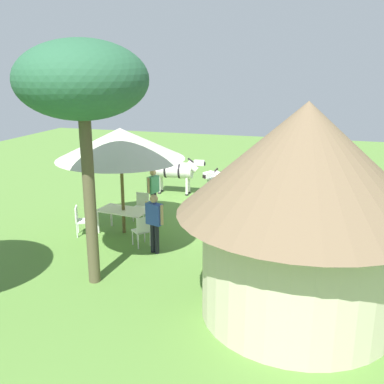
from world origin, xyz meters
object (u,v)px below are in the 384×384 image
object	(u,v)px
zebra_by_umbrella	(175,170)
shade_umbrella	(120,144)
patio_dining_table	(123,212)
patio_chair_west_end	(80,219)
guest_beside_umbrella	(154,218)
patio_chair_east_end	(142,205)
guest_behind_table	(153,188)
thatched_hut	(302,201)
acacia_tree_far_lawn	(82,83)
zebra_nearest_camera	(308,200)
zebra_toward_hut	(227,180)
striped_lounge_chair	(233,219)
standing_watcher	(296,179)
patio_chair_near_lawn	(142,229)

from	to	relation	value
zebra_by_umbrella	shade_umbrella	bearing A→B (deg)	-4.73
patio_dining_table	zebra_by_umbrella	xyz separation A→B (m)	(-0.08, -4.61, 0.28)
patio_chair_west_end	guest_beside_umbrella	xyz separation A→B (m)	(-2.63, 0.59, 0.48)
patio_chair_east_end	guest_behind_table	bearing A→B (deg)	-108.48
guest_behind_table	thatched_hut	bearing A→B (deg)	-117.22
patio_dining_table	guest_beside_umbrella	distance (m)	1.90
shade_umbrella	acacia_tree_far_lawn	xyz separation A→B (m)	(-0.71, 3.13, 1.84)
patio_chair_east_end	zebra_nearest_camera	distance (m)	5.32
patio_chair_east_end	guest_beside_umbrella	bearing A→B (deg)	122.11
guest_beside_umbrella	acacia_tree_far_lawn	distance (m)	4.18
patio_chair_west_end	guest_behind_table	distance (m)	2.82
guest_behind_table	zebra_toward_hut	size ratio (longest dim) A/B	0.82
zebra_by_umbrella	acacia_tree_far_lawn	xyz separation A→B (m)	(-0.63, 7.74, 3.66)
striped_lounge_chair	standing_watcher	bearing A→B (deg)	11.77
zebra_by_umbrella	guest_behind_table	bearing A→B (deg)	-0.31
standing_watcher	acacia_tree_far_lawn	bearing A→B (deg)	112.05
guest_beside_umbrella	thatched_hut	bearing A→B (deg)	169.14
patio_chair_east_end	acacia_tree_far_lawn	bearing A→B (deg)	100.38
shade_umbrella	patio_chair_near_lawn	distance (m)	2.58
patio_chair_east_end	standing_watcher	distance (m)	5.57
standing_watcher	patio_dining_table	bearing A→B (deg)	92.21
zebra_by_umbrella	acacia_tree_far_lawn	distance (m)	8.58
shade_umbrella	guest_behind_table	xyz separation A→B (m)	(-0.24, -1.85, -1.79)
zebra_toward_hut	acacia_tree_far_lawn	xyz separation A→B (m)	(1.70, 6.73, 3.62)
patio_chair_east_end	shade_umbrella	bearing A→B (deg)	90.00
shade_umbrella	striped_lounge_chair	bearing A→B (deg)	-154.78
thatched_hut	patio_chair_near_lawn	size ratio (longest dim) A/B	5.44
zebra_nearest_camera	zebra_by_umbrella	bearing A→B (deg)	-93.77
guest_beside_umbrella	zebra_by_umbrella	size ratio (longest dim) A/B	0.76
zebra_nearest_camera	zebra_by_umbrella	world-z (taller)	zebra_nearest_camera
zebra_nearest_camera	patio_dining_table	bearing A→B (deg)	-47.25
standing_watcher	striped_lounge_chair	bearing A→B (deg)	108.89
guest_behind_table	standing_watcher	size ratio (longest dim) A/B	0.92
patio_chair_near_lawn	guest_behind_table	bearing A→B (deg)	55.94
zebra_nearest_camera	thatched_hut	bearing A→B (deg)	26.96
standing_watcher	striped_lounge_chair	size ratio (longest dim) A/B	1.85
guest_beside_umbrella	zebra_by_umbrella	bearing A→B (deg)	-59.91
patio_chair_east_end	striped_lounge_chair	bearing A→B (deg)	-175.21
shade_umbrella	standing_watcher	xyz separation A→B (m)	(-4.79, -4.15, -1.71)
patio_dining_table	standing_watcher	size ratio (longest dim) A/B	0.91
patio_chair_near_lawn	guest_behind_table	size ratio (longest dim) A/B	0.56
patio_chair_near_lawn	zebra_by_umbrella	size ratio (longest dim) A/B	0.41
patio_chair_east_end	guest_behind_table	xyz separation A→B (m)	(-0.21, -0.56, 0.44)
patio_dining_table	zebra_by_umbrella	world-z (taller)	zebra_by_umbrella
patio_chair_near_lawn	acacia_tree_far_lawn	size ratio (longest dim) A/B	0.16
guest_beside_umbrella	acacia_tree_far_lawn	bearing A→B (deg)	85.59
patio_chair_near_lawn	patio_chair_east_end	size ratio (longest dim) A/B	1.00
guest_beside_umbrella	zebra_nearest_camera	distance (m)	4.71
striped_lounge_chair	zebra_toward_hut	world-z (taller)	zebra_toward_hut
thatched_hut	zebra_by_umbrella	size ratio (longest dim) A/B	2.25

